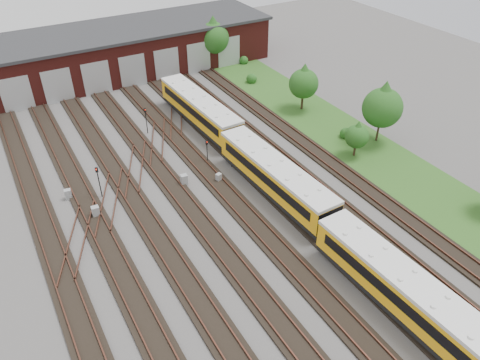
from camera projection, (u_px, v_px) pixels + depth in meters
ground at (237, 235)px, 39.85m from camera, size 120.00×120.00×0.00m
track_network at (232, 231)px, 40.14m from camera, size 30.40×70.00×0.33m
maintenance_shed at (97, 54)px, 66.28m from camera, size 51.00×12.50×6.35m
grass_verge at (336, 131)px, 54.69m from camera, size 8.00×55.00×0.05m
metro_train at (275, 177)px, 43.58m from camera, size 3.32×47.36×3.16m
signal_mast_0 at (98, 178)px, 43.10m from camera, size 0.29×0.28×3.29m
signal_mast_1 at (146, 118)px, 53.09m from camera, size 0.25×0.24×3.18m
signal_mast_2 at (232, 149)px, 47.26m from camera, size 0.30×0.29×3.31m
signal_mast_3 at (207, 148)px, 48.31m from camera, size 0.24×0.22×2.58m
relay_cabinet_0 at (96, 212)px, 41.60m from camera, size 0.68×0.57×1.08m
relay_cabinet_1 at (68, 194)px, 43.76m from camera, size 0.68×0.60×1.01m
relay_cabinet_2 at (184, 180)px, 45.64m from camera, size 0.71×0.61×1.09m
relay_cabinet_3 at (191, 99)px, 60.66m from camera, size 0.54×0.45×0.89m
relay_cabinet_4 at (219, 177)px, 46.14m from camera, size 0.62×0.56×0.86m
tree_0 at (213, 34)px, 68.35m from camera, size 4.59×4.59×7.61m
tree_1 at (304, 80)px, 57.10m from camera, size 3.65×3.65×6.04m
tree_2 at (383, 103)px, 50.17m from camera, size 4.36×4.36×7.22m
tree_3 at (357, 134)px, 48.73m from camera, size 2.51×2.51×4.16m
bush_0 at (346, 132)px, 53.10m from camera, size 1.37×1.37×1.37m
bush_1 at (252, 77)px, 65.76m from camera, size 1.48×1.48×1.48m
bush_2 at (244, 59)px, 71.69m from camera, size 1.36×1.36×1.36m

